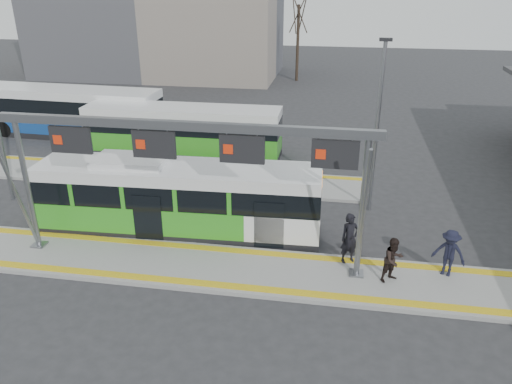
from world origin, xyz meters
The scene contains 16 objects.
ground centered at (0.00, 0.00, 0.00)m, with size 120.00×120.00×0.00m, color #2D2D30.
platform_main centered at (0.00, 0.00, 0.07)m, with size 22.00×3.00×0.15m, color gray.
platform_second centered at (-4.00, 8.00, 0.07)m, with size 20.00×3.00×0.15m, color gray.
tactile_main centered at (0.00, 0.00, 0.16)m, with size 22.00×2.65×0.02m.
tactile_second centered at (-4.00, 9.15, 0.16)m, with size 20.00×0.35×0.02m.
gantry centered at (-0.35, 0.25, 4.30)m, with size 13.00×1.68×5.20m.
hero_bus centered at (-1.61, 2.67, 1.42)m, with size 11.38×2.81×3.11m.
bg_bus_green centered at (-4.24, 11.81, 1.39)m, with size 11.25×2.45×2.81m.
bg_bus_blue centered at (-12.47, 14.11, 1.52)m, with size 11.88×3.15×3.07m.
passenger_a centered at (5.22, 1.10, 1.10)m, with size 0.69×0.45×1.89m, color black.
passenger_b centered at (6.66, 0.13, 0.95)m, with size 0.78×0.60×1.60m, color black.
passenger_c centered at (8.57, 0.80, 1.01)m, with size 1.11×0.64×1.71m, color black.
tree_left centered at (-3.62, 31.15, 6.98)m, with size 1.40×1.40×9.21m.
tree_mid centered at (0.25, 34.55, 6.05)m, with size 1.40×1.40×7.98m.
tree_far centered at (-23.33, 31.87, 5.40)m, with size 1.40×1.40×7.12m.
lamp_east centered at (6.16, 5.98, 3.95)m, with size 0.50×0.25×7.43m.
Camera 1 is at (4.50, -14.80, 9.77)m, focal length 35.00 mm.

